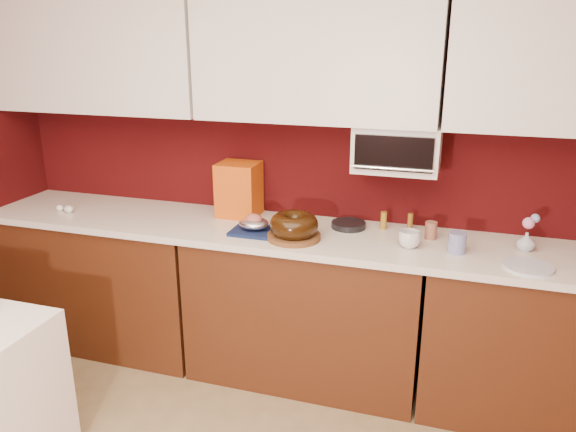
% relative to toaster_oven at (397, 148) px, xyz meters
% --- Properties ---
extents(wall_back, '(4.00, 0.02, 2.50)m').
position_rel_toaster_oven_xyz_m(wall_back, '(-0.45, 0.15, -0.12)').
color(wall_back, '#3D0809').
rests_on(wall_back, floor).
extents(base_cabinet_left, '(1.31, 0.58, 0.86)m').
position_rel_toaster_oven_xyz_m(base_cabinet_left, '(-1.78, -0.17, -0.95)').
color(base_cabinet_left, '#47210E').
rests_on(base_cabinet_left, floor).
extents(base_cabinet_center, '(1.31, 0.58, 0.86)m').
position_rel_toaster_oven_xyz_m(base_cabinet_center, '(-0.45, -0.17, -0.95)').
color(base_cabinet_center, '#47210E').
rests_on(base_cabinet_center, floor).
extents(base_cabinet_right, '(1.31, 0.58, 0.86)m').
position_rel_toaster_oven_xyz_m(base_cabinet_right, '(0.88, -0.17, -0.95)').
color(base_cabinet_right, '#47210E').
rests_on(base_cabinet_right, floor).
extents(countertop, '(4.00, 0.62, 0.04)m').
position_rel_toaster_oven_xyz_m(countertop, '(-0.45, -0.17, -0.49)').
color(countertop, silver).
rests_on(countertop, base_cabinet_center).
extents(upper_cabinet_left, '(1.31, 0.33, 0.70)m').
position_rel_toaster_oven_xyz_m(upper_cabinet_left, '(-1.78, -0.02, 0.48)').
color(upper_cabinet_left, white).
rests_on(upper_cabinet_left, wall_back).
extents(upper_cabinet_center, '(1.31, 0.33, 0.70)m').
position_rel_toaster_oven_xyz_m(upper_cabinet_center, '(-0.45, -0.02, 0.48)').
color(upper_cabinet_center, white).
rests_on(upper_cabinet_center, wall_back).
extents(toaster_oven, '(0.45, 0.30, 0.25)m').
position_rel_toaster_oven_xyz_m(toaster_oven, '(0.00, 0.00, 0.00)').
color(toaster_oven, white).
rests_on(toaster_oven, upper_cabinet_center).
extents(toaster_oven_door, '(0.40, 0.02, 0.18)m').
position_rel_toaster_oven_xyz_m(toaster_oven_door, '(0.00, -0.16, 0.00)').
color(toaster_oven_door, black).
rests_on(toaster_oven_door, toaster_oven).
extents(toaster_oven_handle, '(0.42, 0.02, 0.02)m').
position_rel_toaster_oven_xyz_m(toaster_oven_handle, '(0.00, -0.18, -0.07)').
color(toaster_oven_handle, silver).
rests_on(toaster_oven_handle, toaster_oven).
extents(cake_base, '(0.33, 0.33, 0.03)m').
position_rel_toaster_oven_xyz_m(cake_base, '(-0.49, -0.29, -0.46)').
color(cake_base, brown).
rests_on(cake_base, countertop).
extents(bundt_cake, '(0.34, 0.34, 0.11)m').
position_rel_toaster_oven_xyz_m(bundt_cake, '(-0.49, -0.29, -0.40)').
color(bundt_cake, black).
rests_on(bundt_cake, cake_base).
extents(navy_towel, '(0.24, 0.21, 0.02)m').
position_rel_toaster_oven_xyz_m(navy_towel, '(-0.73, -0.26, -0.47)').
color(navy_towel, '#121F46').
rests_on(navy_towel, countertop).
extents(foil_ham_nest, '(0.20, 0.18, 0.06)m').
position_rel_toaster_oven_xyz_m(foil_ham_nest, '(-0.73, -0.26, -0.42)').
color(foil_ham_nest, white).
rests_on(foil_ham_nest, navy_towel).
extents(roasted_ham, '(0.12, 0.11, 0.06)m').
position_rel_toaster_oven_xyz_m(roasted_ham, '(-0.73, -0.26, -0.40)').
color(roasted_ham, '#BB6255').
rests_on(roasted_ham, foil_ham_nest).
extents(pandoro_box, '(0.24, 0.22, 0.33)m').
position_rel_toaster_oven_xyz_m(pandoro_box, '(-0.93, 0.01, -0.31)').
color(pandoro_box, '#B52F0C').
rests_on(pandoro_box, countertop).
extents(dark_pan, '(0.24, 0.24, 0.03)m').
position_rel_toaster_oven_xyz_m(dark_pan, '(-0.25, -0.02, -0.46)').
color(dark_pan, black).
rests_on(dark_pan, countertop).
extents(coffee_mug, '(0.11, 0.11, 0.11)m').
position_rel_toaster_oven_xyz_m(coffee_mug, '(0.12, -0.23, -0.42)').
color(coffee_mug, silver).
rests_on(coffee_mug, countertop).
extents(blue_jar, '(0.11, 0.11, 0.11)m').
position_rel_toaster_oven_xyz_m(blue_jar, '(0.35, -0.23, -0.42)').
color(blue_jar, navy).
rests_on(blue_jar, countertop).
extents(flower_vase, '(0.07, 0.07, 0.11)m').
position_rel_toaster_oven_xyz_m(flower_vase, '(0.69, -0.09, -0.42)').
color(flower_vase, '#B1BBC9').
rests_on(flower_vase, countertop).
extents(flower_pink, '(0.06, 0.06, 0.06)m').
position_rel_toaster_oven_xyz_m(flower_pink, '(0.69, -0.09, -0.33)').
color(flower_pink, pink).
rests_on(flower_pink, flower_vase).
extents(flower_blue, '(0.05, 0.05, 0.05)m').
position_rel_toaster_oven_xyz_m(flower_blue, '(0.72, -0.07, -0.30)').
color(flower_blue, '#7C97C7').
rests_on(flower_blue, flower_vase).
extents(china_plate, '(0.24, 0.24, 0.01)m').
position_rel_toaster_oven_xyz_m(china_plate, '(0.68, -0.33, -0.47)').
color(china_plate, silver).
rests_on(china_plate, countertop).
extents(amber_bottle, '(0.05, 0.05, 0.10)m').
position_rel_toaster_oven_xyz_m(amber_bottle, '(-0.05, 0.02, -0.42)').
color(amber_bottle, olive).
rests_on(amber_bottle, countertop).
extents(paper_cup, '(0.08, 0.08, 0.10)m').
position_rel_toaster_oven_xyz_m(paper_cup, '(0.21, -0.06, -0.43)').
color(paper_cup, brown).
rests_on(paper_cup, countertop).
extents(egg_left, '(0.07, 0.06, 0.05)m').
position_rel_toaster_oven_xyz_m(egg_left, '(-1.96, -0.26, -0.45)').
color(egg_left, silver).
rests_on(egg_left, countertop).
extents(egg_right, '(0.05, 0.04, 0.04)m').
position_rel_toaster_oven_xyz_m(egg_right, '(-2.04, -0.24, -0.46)').
color(egg_right, white).
rests_on(egg_right, countertop).
extents(amber_bottle_tall, '(0.04, 0.04, 0.10)m').
position_rel_toaster_oven_xyz_m(amber_bottle_tall, '(0.09, 0.03, -0.42)').
color(amber_bottle_tall, brown).
rests_on(amber_bottle_tall, countertop).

